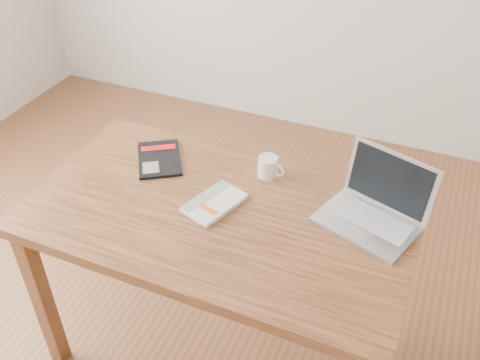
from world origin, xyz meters
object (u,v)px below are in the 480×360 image
at_px(desk, 220,230).
at_px(coffee_mug, 268,166).
at_px(black_guidebook, 159,159).
at_px(white_guidebook, 215,203).
at_px(laptop, 375,208).

xyz_separation_m(desk, coffee_mug, (0.08, 0.25, 0.13)).
bearing_deg(black_guidebook, desk, -60.93).
distance_m(black_guidebook, coffee_mug, 0.42).
height_order(white_guidebook, laptop, laptop).
bearing_deg(laptop, coffee_mug, -173.66).
bearing_deg(white_guidebook, laptop, 33.87).
bearing_deg(black_guidebook, laptop, -34.22).
xyz_separation_m(desk, laptop, (0.48, 0.16, 0.14)).
xyz_separation_m(desk, white_guidebook, (-0.03, 0.02, 0.10)).
bearing_deg(desk, black_guidebook, 152.38).
bearing_deg(coffee_mug, black_guidebook, -159.24).
xyz_separation_m(desk, black_guidebook, (-0.33, 0.18, 0.10)).
height_order(black_guidebook, laptop, laptop).
height_order(white_guidebook, black_guidebook, white_guidebook).
distance_m(white_guidebook, coffee_mug, 0.25).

